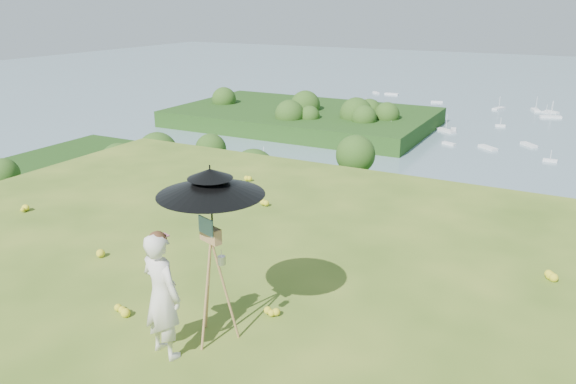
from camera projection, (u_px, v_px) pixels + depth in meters
The scene contains 12 objects.
ground at pixel (187, 297), 7.66m from camera, with size 14.00×14.00×0.00m, color #3F601B.
shoreline_tier at pixel (518, 289), 82.03m from camera, with size 170.00×28.00×8.00m, color slate.
bay_water at pixel (571, 104), 219.50m from camera, with size 700.00×700.00×0.00m, color #6C8E9B.
peninsula at pixel (303, 110), 179.92m from camera, with size 90.00×60.00×12.00m, color #19390F, non-canonical shape.
slope_trees at pixel (489, 268), 41.79m from camera, with size 110.00×50.00×6.00m, color #264B16, non-canonical shape.
harbor_town at pixel (524, 248), 79.94m from camera, with size 110.00×22.00×5.00m, color silver, non-canonical shape.
moored_boats at pixel (509, 141), 158.79m from camera, with size 140.00×140.00×0.70m, color white, non-canonical shape.
wildflowers at pixel (198, 286), 7.85m from camera, with size 10.00×10.50×0.12m, color yellow, non-canonical shape.
painter at pixel (162, 295), 6.21m from camera, with size 0.55×0.36×1.50m, color silver.
field_easel at pixel (213, 279), 6.50m from camera, with size 0.59×0.59×1.57m, color olive, non-canonical shape.
sun_umbrella at pixel (211, 203), 6.21m from camera, with size 1.20×1.20×0.87m, color black, non-canonical shape.
painter_cap at pixel (157, 236), 5.99m from camera, with size 0.20×0.24×0.10m, color #BE6877, non-canonical shape.
Camera 1 is at (4.40, -5.36, 3.83)m, focal length 35.00 mm.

